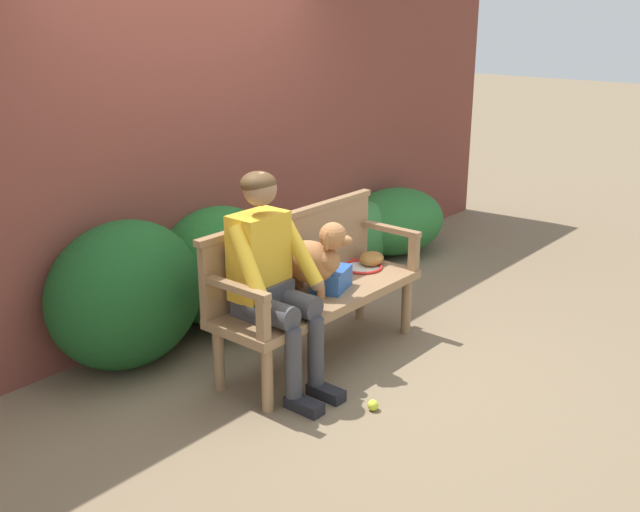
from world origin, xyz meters
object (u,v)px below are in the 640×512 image
object	(u,v)px
dog_on_bench	(316,258)
tennis_racket	(360,266)
person_seated	(270,274)
baseball_glove	(372,259)
sports_bag	(331,279)
garden_bench	(320,302)
tennis_ball	(373,405)

from	to	relation	value
dog_on_bench	tennis_racket	size ratio (longest dim) A/B	0.86
person_seated	tennis_racket	distance (m)	1.08
tennis_racket	baseball_glove	bearing A→B (deg)	-18.13
baseball_glove	sports_bag	world-z (taller)	sports_bag
person_seated	tennis_racket	xyz separation A→B (m)	(1.05, 0.12, -0.26)
garden_bench	tennis_ball	distance (m)	0.83
tennis_racket	tennis_ball	distance (m)	1.25
person_seated	sports_bag	world-z (taller)	person_seated
baseball_glove	tennis_ball	bearing A→B (deg)	-161.92
sports_bag	tennis_ball	xyz separation A→B (m)	(-0.42, -0.66, -0.51)
dog_on_bench	sports_bag	bearing A→B (deg)	-7.22
garden_bench	tennis_ball	bearing A→B (deg)	-115.32
person_seated	baseball_glove	xyz separation A→B (m)	(1.14, 0.09, -0.22)
tennis_ball	sports_bag	bearing A→B (deg)	57.62
tennis_racket	tennis_ball	size ratio (longest dim) A/B	8.61
baseball_glove	dog_on_bench	bearing A→B (deg)	166.31
dog_on_bench	baseball_glove	world-z (taller)	dog_on_bench
baseball_glove	person_seated	bearing A→B (deg)	165.39
dog_on_bench	tennis_ball	bearing A→B (deg)	-112.80
tennis_ball	person_seated	bearing A→B (deg)	104.13
tennis_racket	dog_on_bench	bearing A→B (deg)	-171.08
garden_bench	baseball_glove	size ratio (longest dim) A/B	7.22
sports_bag	person_seated	bearing A→B (deg)	-179.38
tennis_racket	sports_bag	bearing A→B (deg)	-166.63
tennis_racket	garden_bench	bearing A→B (deg)	-170.03
garden_bench	person_seated	bearing A→B (deg)	-177.91
person_seated	tennis_racket	world-z (taller)	person_seated
sports_bag	tennis_racket	bearing A→B (deg)	13.37
tennis_ball	dog_on_bench	bearing A→B (deg)	67.20
sports_bag	baseball_glove	bearing A→B (deg)	8.26
dog_on_bench	baseball_glove	distance (m)	0.72
garden_bench	tennis_racket	world-z (taller)	tennis_racket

